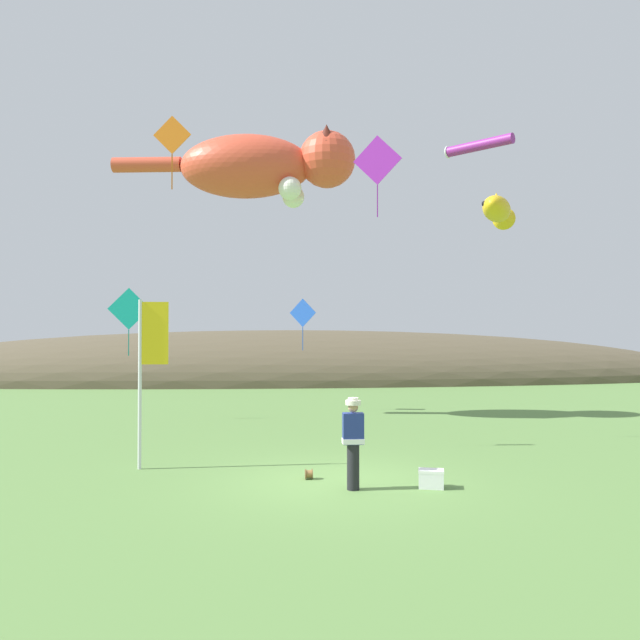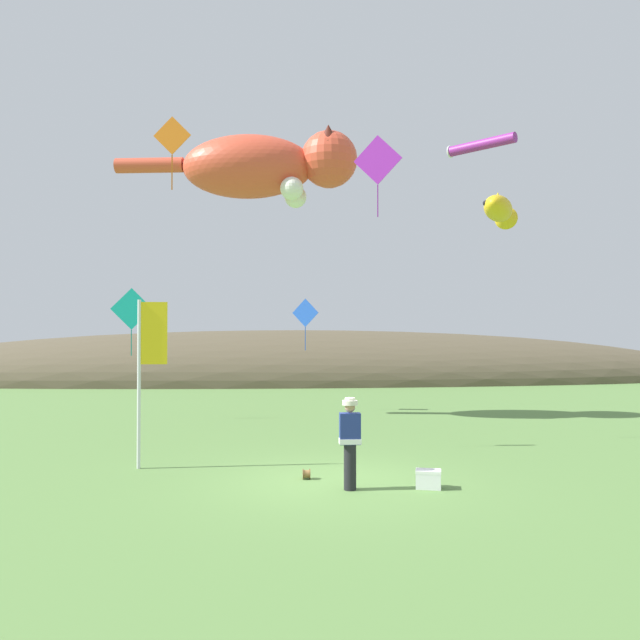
{
  "view_description": "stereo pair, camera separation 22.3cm",
  "coord_description": "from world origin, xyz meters",
  "px_view_note": "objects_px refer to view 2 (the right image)",
  "views": [
    {
      "loc": [
        -1.4,
        -12.59,
        3.05
      ],
      "look_at": [
        0.0,
        4.0,
        3.37
      ],
      "focal_mm": 35.0,
      "sensor_mm": 36.0,
      "label": 1
    },
    {
      "loc": [
        -1.18,
        -12.61,
        3.05
      ],
      "look_at": [
        0.0,
        4.0,
        3.37
      ],
      "focal_mm": 35.0,
      "sensor_mm": 36.0,
      "label": 2
    }
  ],
  "objects_px": {
    "festival_attendant": "(350,440)",
    "kite_diamond_teal": "(132,309)",
    "picnic_cooler": "(428,479)",
    "kite_giant_cat": "(265,167)",
    "kite_spool": "(306,474)",
    "kite_diamond_orange": "(172,136)",
    "kite_diamond_violet": "(378,160)",
    "kite_tube_streamer": "(480,145)",
    "kite_fish_windsock": "(500,210)",
    "kite_diamond_blue": "(305,313)",
    "festival_banner_pole": "(147,358)"
  },
  "relations": [
    {
      "from": "picnic_cooler",
      "to": "kite_diamond_violet",
      "type": "bearing_deg",
      "value": 91.77
    },
    {
      "from": "kite_fish_windsock",
      "to": "kite_diamond_violet",
      "type": "bearing_deg",
      "value": -161.52
    },
    {
      "from": "festival_attendant",
      "to": "festival_banner_pole",
      "type": "relative_size",
      "value": 0.47
    },
    {
      "from": "kite_fish_windsock",
      "to": "kite_diamond_blue",
      "type": "xyz_separation_m",
      "value": [
        -5.63,
        5.65,
        -2.97
      ]
    },
    {
      "from": "kite_diamond_violet",
      "to": "festival_attendant",
      "type": "bearing_deg",
      "value": -105.37
    },
    {
      "from": "picnic_cooler",
      "to": "kite_tube_streamer",
      "type": "bearing_deg",
      "value": 65.34
    },
    {
      "from": "kite_diamond_orange",
      "to": "kite_diamond_violet",
      "type": "relative_size",
      "value": 0.82
    },
    {
      "from": "kite_giant_cat",
      "to": "kite_spool",
      "type": "bearing_deg",
      "value": -83.62
    },
    {
      "from": "festival_attendant",
      "to": "kite_diamond_violet",
      "type": "relative_size",
      "value": 0.78
    },
    {
      "from": "festival_banner_pole",
      "to": "kite_giant_cat",
      "type": "bearing_deg",
      "value": 72.23
    },
    {
      "from": "festival_attendant",
      "to": "picnic_cooler",
      "type": "height_order",
      "value": "festival_attendant"
    },
    {
      "from": "festival_attendant",
      "to": "kite_diamond_teal",
      "type": "height_order",
      "value": "kite_diamond_teal"
    },
    {
      "from": "picnic_cooler",
      "to": "kite_fish_windsock",
      "type": "distance_m",
      "value": 9.88
    },
    {
      "from": "festival_attendant",
      "to": "kite_giant_cat",
      "type": "xyz_separation_m",
      "value": [
        -1.81,
        10.04,
        7.95
      ]
    },
    {
      "from": "festival_attendant",
      "to": "kite_tube_streamer",
      "type": "height_order",
      "value": "kite_tube_streamer"
    },
    {
      "from": "picnic_cooler",
      "to": "kite_diamond_blue",
      "type": "relative_size",
      "value": 0.28
    },
    {
      "from": "kite_diamond_orange",
      "to": "kite_diamond_teal",
      "type": "relative_size",
      "value": 0.8
    },
    {
      "from": "picnic_cooler",
      "to": "kite_tube_streamer",
      "type": "height_order",
      "value": "kite_tube_streamer"
    },
    {
      "from": "picnic_cooler",
      "to": "festival_attendant",
      "type": "bearing_deg",
      "value": -179.81
    },
    {
      "from": "kite_fish_windsock",
      "to": "kite_diamond_orange",
      "type": "height_order",
      "value": "kite_diamond_orange"
    },
    {
      "from": "festival_attendant",
      "to": "kite_diamond_blue",
      "type": "relative_size",
      "value": 0.89
    },
    {
      "from": "kite_diamond_teal",
      "to": "kite_diamond_violet",
      "type": "distance_m",
      "value": 10.07
    },
    {
      "from": "festival_attendant",
      "to": "picnic_cooler",
      "type": "xyz_separation_m",
      "value": [
        1.54,
        0.01,
        -0.77
      ]
    },
    {
      "from": "kite_spool",
      "to": "festival_banner_pole",
      "type": "bearing_deg",
      "value": 160.34
    },
    {
      "from": "kite_tube_streamer",
      "to": "kite_diamond_blue",
      "type": "distance_m",
      "value": 8.78
    },
    {
      "from": "festival_attendant",
      "to": "kite_tube_streamer",
      "type": "xyz_separation_m",
      "value": [
        5.54,
        8.72,
        8.49
      ]
    },
    {
      "from": "kite_tube_streamer",
      "to": "kite_diamond_violet",
      "type": "xyz_separation_m",
      "value": [
        -4.16,
        -3.69,
        -1.63
      ]
    },
    {
      "from": "kite_diamond_blue",
      "to": "festival_attendant",
      "type": "bearing_deg",
      "value": -88.58
    },
    {
      "from": "kite_diamond_orange",
      "to": "festival_banner_pole",
      "type": "bearing_deg",
      "value": -98.09
    },
    {
      "from": "kite_diamond_blue",
      "to": "kite_diamond_orange",
      "type": "relative_size",
      "value": 1.06
    },
    {
      "from": "picnic_cooler",
      "to": "kite_diamond_orange",
      "type": "height_order",
      "value": "kite_diamond_orange"
    },
    {
      "from": "kite_giant_cat",
      "to": "kite_diamond_blue",
      "type": "bearing_deg",
      "value": 52.42
    },
    {
      "from": "kite_tube_streamer",
      "to": "kite_diamond_orange",
      "type": "xyz_separation_m",
      "value": [
        -9.62,
        -4.75,
        -1.42
      ]
    },
    {
      "from": "kite_spool",
      "to": "kite_giant_cat",
      "type": "xyz_separation_m",
      "value": [
        -1.02,
        9.1,
        8.79
      ]
    },
    {
      "from": "festival_banner_pole",
      "to": "kite_diamond_violet",
      "type": "xyz_separation_m",
      "value": [
        5.71,
        2.84,
        5.35
      ]
    },
    {
      "from": "festival_banner_pole",
      "to": "kite_tube_streamer",
      "type": "height_order",
      "value": "kite_tube_streamer"
    },
    {
      "from": "kite_diamond_orange",
      "to": "kite_tube_streamer",
      "type": "bearing_deg",
      "value": 26.3
    },
    {
      "from": "kite_giant_cat",
      "to": "festival_attendant",
      "type": "bearing_deg",
      "value": -79.76
    },
    {
      "from": "picnic_cooler",
      "to": "kite_diamond_blue",
      "type": "bearing_deg",
      "value": 98.7
    },
    {
      "from": "kite_giant_cat",
      "to": "kite_tube_streamer",
      "type": "relative_size",
      "value": 4.16
    },
    {
      "from": "festival_banner_pole",
      "to": "kite_spool",
      "type": "bearing_deg",
      "value": -19.66
    },
    {
      "from": "picnic_cooler",
      "to": "kite_diamond_teal",
      "type": "height_order",
      "value": "kite_diamond_teal"
    },
    {
      "from": "festival_attendant",
      "to": "kite_tube_streamer",
      "type": "distance_m",
      "value": 13.38
    },
    {
      "from": "kite_spool",
      "to": "kite_tube_streamer",
      "type": "distance_m",
      "value": 13.71
    },
    {
      "from": "kite_diamond_violet",
      "to": "picnic_cooler",
      "type": "bearing_deg",
      "value": -88.23
    },
    {
      "from": "kite_tube_streamer",
      "to": "festival_attendant",
      "type": "bearing_deg",
      "value": -122.42
    },
    {
      "from": "kite_diamond_teal",
      "to": "kite_diamond_orange",
      "type": "bearing_deg",
      "value": -68.58
    },
    {
      "from": "kite_spool",
      "to": "kite_diamond_orange",
      "type": "bearing_deg",
      "value": 137.2
    },
    {
      "from": "kite_fish_windsock",
      "to": "festival_attendant",
      "type": "bearing_deg",
      "value": -130.0
    },
    {
      "from": "kite_tube_streamer",
      "to": "kite_diamond_orange",
      "type": "height_order",
      "value": "kite_tube_streamer"
    }
  ]
}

